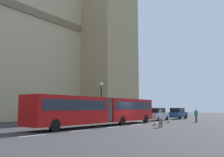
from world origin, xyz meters
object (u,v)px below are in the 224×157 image
sedan_trailing (178,113)px  traffic_cone_middle (161,121)px  traffic_cone_east (168,121)px  pedestrian_near_cones (160,118)px  traffic_cone_west (154,123)px  pedestrian_by_kerb (196,115)px  articulated_bus (102,109)px  sedan_lead (157,114)px  street_lamp (101,99)px

sedan_trailing → traffic_cone_middle: size_ratio=7.59×
traffic_cone_east → pedestrian_near_cones: bearing=-162.3°
pedestrian_near_cones → traffic_cone_west: bearing=39.7°
traffic_cone_middle → pedestrian_by_kerb: size_ratio=0.34×
articulated_bus → pedestrian_by_kerb: (12.27, -5.93, -0.83)m
sedan_trailing → sedan_lead: bearing=176.0°
traffic_cone_west → traffic_cone_middle: (3.08, 0.64, 0.00)m
sedan_trailing → traffic_cone_east: (-11.62, -3.30, -0.63)m
articulated_bus → traffic_cone_middle: size_ratio=31.03×
sedan_trailing → pedestrian_near_cones: sedan_trailing is taller
traffic_cone_west → traffic_cone_east: 5.22m
sedan_lead → pedestrian_near_cones: bearing=-153.0°
street_lamp → pedestrian_by_kerb: size_ratio=3.12×
traffic_cone_west → sedan_lead: bearing=24.1°
sedan_trailing → traffic_cone_west: 17.27m
traffic_cone_west → pedestrian_by_kerb: size_ratio=0.34×
street_lamp → sedan_trailing: bearing=-17.4°
traffic_cone_middle → pedestrian_by_kerb: bearing=-24.1°
traffic_cone_west → pedestrian_near_cones: pedestrian_near_cones is taller
sedan_trailing → articulated_bus: bearing=179.4°
traffic_cone_middle → pedestrian_by_kerb: pedestrian_by_kerb is taller
traffic_cone_middle → traffic_cone_west: bearing=-168.2°
traffic_cone_middle → traffic_cone_east: 2.10m
articulated_bus → traffic_cone_east: (8.99, -3.51, -1.46)m
sedan_trailing → traffic_cone_west: sedan_trailing is taller
traffic_cone_west → pedestrian_by_kerb: pedestrian_by_kerb is taller
articulated_bus → traffic_cone_middle: articulated_bus is taller
sedan_lead → pedestrian_by_kerb: sedan_lead is taller
traffic_cone_east → street_lamp: 9.15m
pedestrian_near_cones → sedan_lead: bearing=27.0°
sedan_lead → pedestrian_near_cones: sedan_lead is taller
traffic_cone_middle → pedestrian_near_cones: pedestrian_near_cones is taller
traffic_cone_west → traffic_cone_east: (5.18, 0.65, 0.00)m
traffic_cone_east → traffic_cone_middle: bearing=-179.8°
sedan_lead → pedestrian_by_kerb: 6.37m
traffic_cone_east → street_lamp: bearing=113.1°
street_lamp → pedestrian_near_cones: 11.17m
articulated_bus → traffic_cone_west: 5.83m
sedan_trailing → traffic_cone_middle: (-13.71, -3.30, -0.63)m
traffic_cone_west → traffic_cone_east: size_ratio=1.00×
traffic_cone_middle → traffic_cone_east: same height
sedan_lead → traffic_cone_middle: bearing=-151.0°
sedan_lead → street_lamp: bearing=152.6°
articulated_bus → sedan_trailing: bearing=-0.6°
street_lamp → articulated_bus: bearing=-141.0°
traffic_cone_middle → traffic_cone_east: size_ratio=1.00×
traffic_cone_middle → sedan_trailing: bearing=13.5°
pedestrian_near_cones → traffic_cone_east: bearing=17.7°
traffic_cone_east → pedestrian_by_kerb: bearing=-36.4°
traffic_cone_middle → sedan_lead: bearing=29.0°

